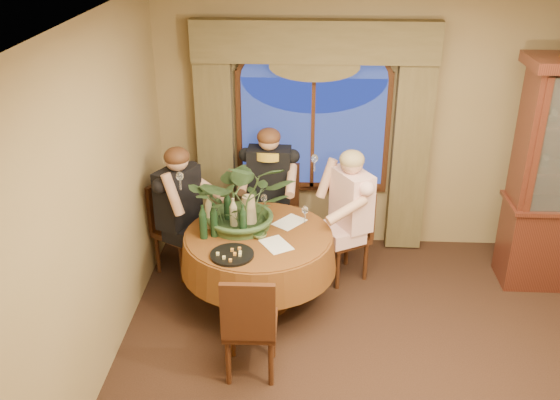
# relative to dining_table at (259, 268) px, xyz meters

# --- Properties ---
(floor) EXTENTS (5.00, 5.00, 0.00)m
(floor) POSITION_rel_dining_table_xyz_m (1.08, -1.22, -0.38)
(floor) COLOR black
(floor) RESTS_ON ground
(wall_back) EXTENTS (4.50, 0.00, 4.50)m
(wall_back) POSITION_rel_dining_table_xyz_m (1.08, 1.28, 1.02)
(wall_back) COLOR olive
(wall_back) RESTS_ON ground
(ceiling) EXTENTS (5.00, 5.00, 0.00)m
(ceiling) POSITION_rel_dining_table_xyz_m (1.08, -1.22, 2.42)
(ceiling) COLOR white
(ceiling) RESTS_ON wall_back
(window) EXTENTS (1.62, 0.10, 1.32)m
(window) POSITION_rel_dining_table_xyz_m (0.48, 1.21, 0.92)
(window) COLOR navy
(window) RESTS_ON wall_back
(arched_transom) EXTENTS (1.60, 0.06, 0.44)m
(arched_transom) POSITION_rel_dining_table_xyz_m (0.48, 1.21, 1.71)
(arched_transom) COLOR navy
(arched_transom) RESTS_ON wall_back
(drapery_left) EXTENTS (0.38, 0.14, 2.32)m
(drapery_left) POSITION_rel_dining_table_xyz_m (-0.55, 1.16, 0.80)
(drapery_left) COLOR brown
(drapery_left) RESTS_ON floor
(drapery_right) EXTENTS (0.38, 0.14, 2.32)m
(drapery_right) POSITION_rel_dining_table_xyz_m (1.51, 1.16, 0.80)
(drapery_right) COLOR brown
(drapery_right) RESTS_ON floor
(swag_valance) EXTENTS (2.45, 0.16, 0.42)m
(swag_valance) POSITION_rel_dining_table_xyz_m (0.48, 1.13, 1.90)
(swag_valance) COLOR brown
(swag_valance) RESTS_ON wall_back
(dining_table) EXTENTS (1.91, 1.91, 0.75)m
(dining_table) POSITION_rel_dining_table_xyz_m (0.00, 0.00, 0.00)
(dining_table) COLOR maroon
(dining_table) RESTS_ON floor
(chair_right) EXTENTS (0.58, 0.58, 0.96)m
(chair_right) POSITION_rel_dining_table_xyz_m (0.81, 0.51, 0.10)
(chair_right) COLOR black
(chair_right) RESTS_ON floor
(chair_back_right) EXTENTS (0.47, 0.47, 0.96)m
(chair_back_right) POSITION_rel_dining_table_xyz_m (0.12, 1.01, 0.10)
(chair_back_right) COLOR black
(chair_back_right) RESTS_ON floor
(chair_back) EXTENTS (0.58, 0.58, 0.96)m
(chair_back) POSITION_rel_dining_table_xyz_m (-0.86, 0.54, 0.10)
(chair_back) COLOR black
(chair_back) RESTS_ON floor
(chair_front_left) EXTENTS (0.43, 0.43, 0.96)m
(chair_front_left) POSITION_rel_dining_table_xyz_m (0.01, -0.98, 0.10)
(chair_front_left) COLOR black
(chair_front_left) RESTS_ON floor
(person_pink) EXTENTS (0.65, 0.67, 1.41)m
(person_pink) POSITION_rel_dining_table_xyz_m (0.88, 0.49, 0.33)
(person_pink) COLOR beige
(person_pink) RESTS_ON floor
(person_back) EXTENTS (0.65, 0.67, 1.43)m
(person_back) POSITION_rel_dining_table_xyz_m (-0.82, 0.43, 0.34)
(person_back) COLOR black
(person_back) RESTS_ON floor
(person_scarf) EXTENTS (0.53, 0.49, 1.43)m
(person_scarf) POSITION_rel_dining_table_xyz_m (0.03, 1.02, 0.34)
(person_scarf) COLOR black
(person_scarf) RESTS_ON floor
(stoneware_vase) EXTENTS (0.16, 0.16, 0.30)m
(stoneware_vase) POSITION_rel_dining_table_xyz_m (-0.10, 0.17, 0.52)
(stoneware_vase) COLOR tan
(stoneware_vase) RESTS_ON dining_table
(centerpiece_plant) EXTENTS (0.96, 1.07, 0.83)m
(centerpiece_plant) POSITION_rel_dining_table_xyz_m (-0.14, 0.16, 0.99)
(centerpiece_plant) COLOR #35532D
(centerpiece_plant) RESTS_ON dining_table
(olive_bowl) EXTENTS (0.14, 0.14, 0.04)m
(olive_bowl) POSITION_rel_dining_table_xyz_m (0.01, -0.06, 0.40)
(olive_bowl) COLOR #4E5F35
(olive_bowl) RESTS_ON dining_table
(cheese_platter) EXTENTS (0.38, 0.38, 0.02)m
(cheese_platter) POSITION_rel_dining_table_xyz_m (-0.19, -0.41, 0.39)
(cheese_platter) COLOR black
(cheese_platter) RESTS_ON dining_table
(wine_bottle_0) EXTENTS (0.07, 0.07, 0.33)m
(wine_bottle_0) POSITION_rel_dining_table_xyz_m (-0.47, 0.10, 0.54)
(wine_bottle_0) COLOR tan
(wine_bottle_0) RESTS_ON dining_table
(wine_bottle_1) EXTENTS (0.07, 0.07, 0.33)m
(wine_bottle_1) POSITION_rel_dining_table_xyz_m (-0.49, -0.10, 0.54)
(wine_bottle_1) COLOR black
(wine_bottle_1) RESTS_ON dining_table
(wine_bottle_2) EXTENTS (0.07, 0.07, 0.33)m
(wine_bottle_2) POSITION_rel_dining_table_xyz_m (-0.31, 0.21, 0.54)
(wine_bottle_2) COLOR black
(wine_bottle_2) RESTS_ON dining_table
(wine_bottle_3) EXTENTS (0.07, 0.07, 0.33)m
(wine_bottle_3) POSITION_rel_dining_table_xyz_m (-0.40, -0.06, 0.54)
(wine_bottle_3) COLOR black
(wine_bottle_3) RESTS_ON dining_table
(wine_bottle_4) EXTENTS (0.07, 0.07, 0.33)m
(wine_bottle_4) POSITION_rel_dining_table_xyz_m (-0.13, -0.07, 0.54)
(wine_bottle_4) COLOR black
(wine_bottle_4) RESTS_ON dining_table
(wine_bottle_5) EXTENTS (0.07, 0.07, 0.33)m
(wine_bottle_5) POSITION_rel_dining_table_xyz_m (-0.23, 0.05, 0.54)
(wine_bottle_5) COLOR tan
(wine_bottle_5) RESTS_ON dining_table
(tasting_paper_0) EXTENTS (0.34, 0.37, 0.00)m
(tasting_paper_0) POSITION_rel_dining_table_xyz_m (0.18, -0.20, 0.38)
(tasting_paper_0) COLOR white
(tasting_paper_0) RESTS_ON dining_table
(tasting_paper_1) EXTENTS (0.35, 0.37, 0.00)m
(tasting_paper_1) POSITION_rel_dining_table_xyz_m (0.28, 0.24, 0.38)
(tasting_paper_1) COLOR white
(tasting_paper_1) RESTS_ON dining_table
(wine_glass_person_pink) EXTENTS (0.07, 0.07, 0.18)m
(wine_glass_person_pink) POSITION_rel_dining_table_xyz_m (0.42, 0.24, 0.46)
(wine_glass_person_pink) COLOR silver
(wine_glass_person_pink) RESTS_ON dining_table
(wine_glass_person_back) EXTENTS (0.07, 0.07, 0.18)m
(wine_glass_person_back) POSITION_rel_dining_table_xyz_m (-0.43, 0.22, 0.46)
(wine_glass_person_back) COLOR silver
(wine_glass_person_back) RESTS_ON dining_table
(wine_glass_person_scarf) EXTENTS (0.07, 0.07, 0.18)m
(wine_glass_person_scarf) POSITION_rel_dining_table_xyz_m (0.02, 0.48, 0.46)
(wine_glass_person_scarf) COLOR silver
(wine_glass_person_scarf) RESTS_ON dining_table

